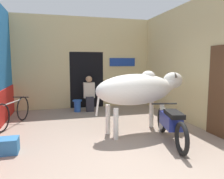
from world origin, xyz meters
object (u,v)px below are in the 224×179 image
(bicycle, at_px, (13,112))
(crate, at_px, (6,146))
(cow, at_px, (140,89))
(plastic_stool, at_px, (77,105))
(shopkeeper_seated, at_px, (89,93))
(motorcycle_near, at_px, (171,123))

(bicycle, height_order, crate, bicycle)
(cow, xyz_separation_m, crate, (-2.80, -0.52, -0.89))
(cow, xyz_separation_m, plastic_stool, (-1.18, 2.57, -0.82))
(bicycle, distance_m, shopkeeper_seated, 2.54)
(plastic_stool, distance_m, crate, 3.49)
(crate, bearing_deg, motorcycle_near, -4.59)
(cow, relative_size, crate, 5.48)
(cow, height_order, crate, cow)
(shopkeeper_seated, xyz_separation_m, plastic_stool, (-0.41, -0.03, -0.42))
(bicycle, bearing_deg, plastic_stool, 34.28)
(cow, height_order, motorcycle_near, cow)
(crate, bearing_deg, bicycle, 94.82)
(shopkeeper_seated, height_order, crate, shopkeeper_seated)
(bicycle, bearing_deg, shopkeeper_seated, 29.53)
(motorcycle_near, height_order, bicycle, motorcycle_near)
(cow, xyz_separation_m, shopkeeper_seated, (-0.76, 2.60, -0.40))
(shopkeeper_seated, relative_size, crate, 2.70)
(motorcycle_near, xyz_separation_m, bicycle, (-3.34, 2.13, -0.06))
(motorcycle_near, distance_m, shopkeeper_seated, 3.57)
(plastic_stool, bearing_deg, motorcycle_near, -65.08)
(cow, xyz_separation_m, bicycle, (-2.96, 1.35, -0.67))
(cow, bearing_deg, shopkeeper_seated, 106.36)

